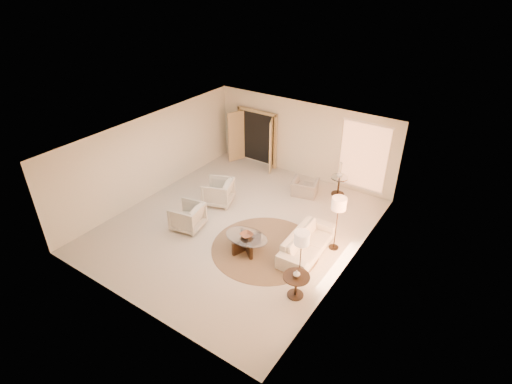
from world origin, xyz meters
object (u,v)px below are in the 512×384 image
Objects in this scene: armchair_right at (187,215)px; accent_chair at (305,185)px; coffee_table at (247,241)px; floor_lamp_near at (339,206)px; floor_lamp_far at (302,241)px; side_vase at (340,174)px; armchair_left at (218,191)px; sofa at (307,243)px; end_vase at (297,274)px; bowl at (246,235)px; side_table at (339,184)px; end_table at (296,282)px.

armchair_right is 1.01× the size of accent_chair.
floor_lamp_near is (1.98, 1.44, 1.10)m from coffee_table.
floor_lamp_far is 6.58× the size of side_vase.
armchair_left is 1.62m from armchair_right.
armchair_left reaches higher than sofa.
sofa is 1.40× the size of floor_lamp_far.
floor_lamp_near is 2.32m from end_vase.
end_vase is (0.54, -1.62, 0.38)m from sofa.
armchair_left is 0.56× the size of floor_lamp_near.
floor_lamp_near reaches higher than floor_lamp_far.
floor_lamp_near reaches higher than armchair_right.
bowl is (2.07, 0.12, 0.07)m from armchair_right.
end_vase is at bearing -77.38° from side_table.
end_vase is (1.98, -0.77, 0.40)m from coffee_table.
end_table is at bearing -77.38° from side_table.
accent_chair is at bearing 113.79° from armchair_left.
end_vase is (4.06, -0.66, 0.26)m from armchair_right.
accent_chair is 0.56× the size of coffee_table.
armchair_left is at bearing -138.27° from side_vase.
sofa is 3.11m from accent_chair.
side_table is (0.94, 0.67, 0.03)m from accent_chair.
armchair_left is at bearing 30.40° from accent_chair.
floor_lamp_far is (-0.15, 0.44, 0.89)m from end_table.
floor_lamp_far reaches higher than sofa.
end_table is (4.19, -2.28, -0.04)m from armchair_left.
accent_chair is at bearing 115.45° from end_table.
accent_chair is at bearing 140.60° from armchair_right.
side_vase reaches higher than accent_chair.
accent_chair reaches higher than side_table.
floor_lamp_near is at bearing 90.00° from end_vase.
floor_lamp_far reaches higher than side_vase.
sofa is at bearing 108.48° from end_table.
end_table is at bearing -163.97° from sofa.
side_table is 3.88× the size of end_vase.
accent_chair is 0.53× the size of floor_lamp_near.
coffee_table is 0.94× the size of floor_lamp_near.
sofa is 3.44m from side_table.
sofa is at bearing -80.28° from side_table.
sofa is 1.40× the size of coffee_table.
end_table is 1.01m from floor_lamp_far.
end_vase is at bearing -90.00° from floor_lamp_near.
coffee_table is 6.61× the size of side_vase.
end_vase is at bearing -163.97° from sofa.
armchair_right is 4.11m from end_table.
side_table is at bearing 180.00° from side_vase.
floor_lamp_far reaches higher than coffee_table.
sofa is 2.49× the size of accent_chair.
armchair_left is 1.43× the size of end_table.
side_vase is at bearing -158.22° from accent_chair.
side_table is 4.32m from bowl.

